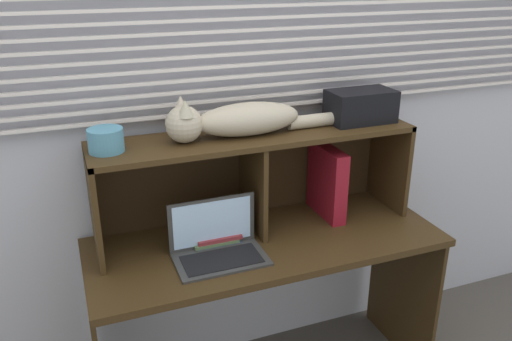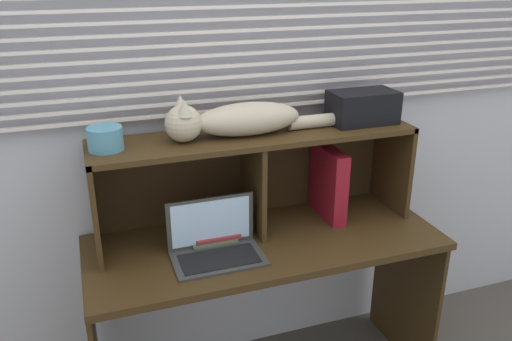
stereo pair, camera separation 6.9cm
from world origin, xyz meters
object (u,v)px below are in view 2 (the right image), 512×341
at_px(cat, 236,120).
at_px(storage_box, 363,107).
at_px(book_stack, 210,229).
at_px(binder_upright, 328,183).
at_px(small_basket, 105,139).
at_px(laptop, 216,244).

relative_size(cat, storage_box, 2.71).
bearing_deg(book_stack, binder_upright, -0.19).
bearing_deg(small_basket, laptop, -25.51).
relative_size(cat, book_stack, 2.95).
distance_m(binder_upright, storage_box, 0.35).
bearing_deg(cat, book_stack, 179.15).
height_order(small_basket, storage_box, storage_box).
height_order(cat, binder_upright, cat).
xyz_separation_m(book_stack, small_basket, (-0.38, -0.00, 0.44)).
xyz_separation_m(laptop, small_basket, (-0.35, 0.17, 0.41)).
relative_size(laptop, storage_box, 1.24).
bearing_deg(cat, binder_upright, 0.00).
bearing_deg(small_basket, book_stack, 0.27).
distance_m(cat, binder_upright, 0.53).
bearing_deg(cat, storage_box, 0.00).
bearing_deg(book_stack, cat, -0.85).
xyz_separation_m(laptop, book_stack, (0.02, 0.17, -0.03)).
height_order(laptop, book_stack, laptop).
bearing_deg(book_stack, laptop, -97.34).
height_order(binder_upright, small_basket, small_basket).
height_order(binder_upright, storage_box, storage_box).
relative_size(binder_upright, book_stack, 1.23).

